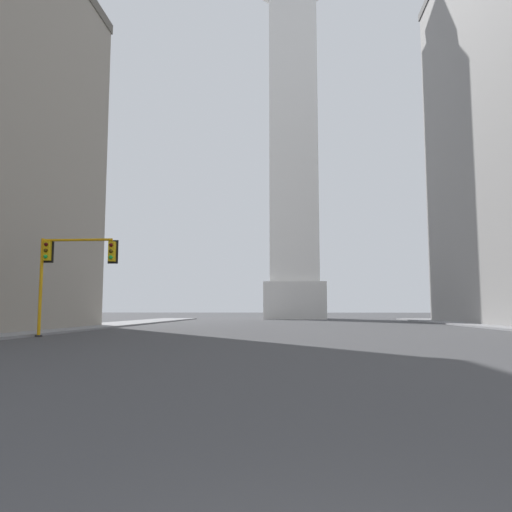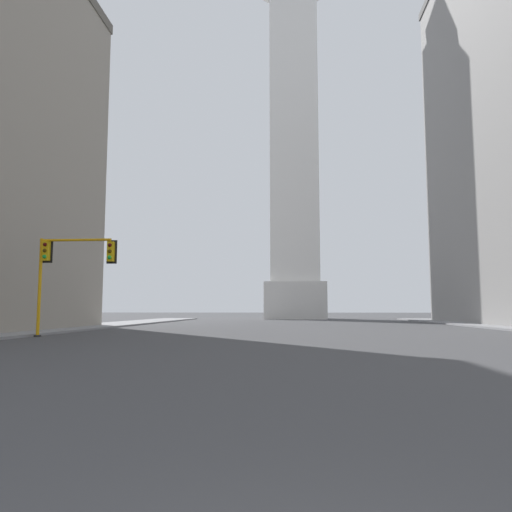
% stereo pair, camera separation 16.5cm
% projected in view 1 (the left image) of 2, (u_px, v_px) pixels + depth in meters
% --- Properties ---
extents(sidewalk_left, '(5.00, 90.27, 0.15)m').
position_uv_depth(sidewalk_left, '(11.00, 333.00, 29.78)').
color(sidewalk_left, gray).
rests_on(sidewalk_left, ground_plane).
extents(obelisk, '(9.21, 9.21, 60.43)m').
position_uv_depth(obelisk, '(293.00, 136.00, 79.32)').
color(obelisk, silver).
rests_on(obelisk, ground_plane).
extents(traffic_light_mid_left, '(4.49, 0.50, 5.48)m').
position_uv_depth(traffic_light_mid_left, '(67.00, 262.00, 27.79)').
color(traffic_light_mid_left, orange).
rests_on(traffic_light_mid_left, ground_plane).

